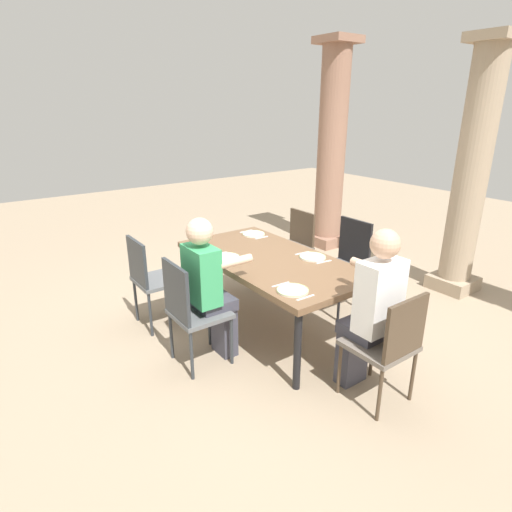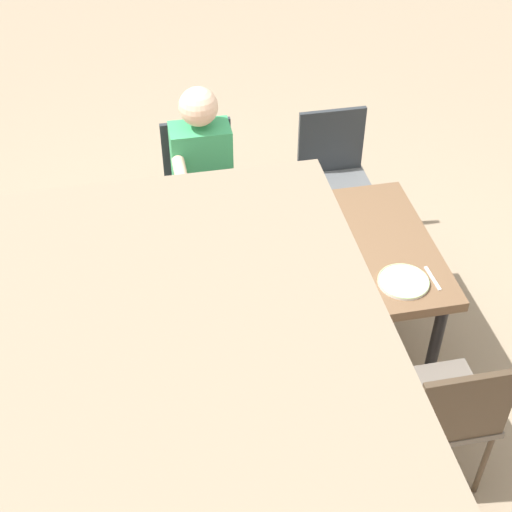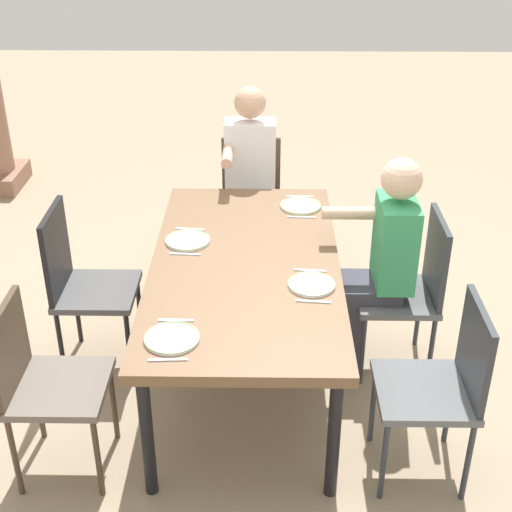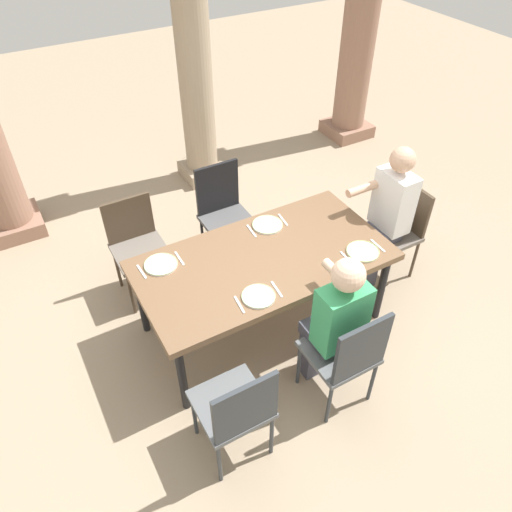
% 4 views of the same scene
% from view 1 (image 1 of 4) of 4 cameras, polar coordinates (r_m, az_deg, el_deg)
% --- Properties ---
extents(ground_plane, '(16.00, 16.00, 0.00)m').
position_cam_1_polar(ground_plane, '(4.31, 1.88, -9.56)').
color(ground_plane, gray).
extents(dining_table, '(1.94, 1.00, 0.74)m').
position_cam_1_polar(dining_table, '(4.02, 1.99, -1.05)').
color(dining_table, brown).
rests_on(dining_table, ground).
extents(chair_west_north, '(0.44, 0.44, 0.90)m').
position_cam_1_polar(chair_west_north, '(5.14, 5.16, 1.87)').
color(chair_west_north, '#6A6158').
rests_on(chair_west_north, ground).
extents(chair_west_south, '(0.44, 0.44, 0.93)m').
position_cam_1_polar(chair_west_south, '(4.24, -14.05, -2.59)').
color(chair_west_south, '#5B5E61').
rests_on(chair_west_south, ground).
extents(chair_mid_north, '(0.44, 0.44, 0.98)m').
position_cam_1_polar(chair_mid_north, '(4.58, 12.11, -0.48)').
color(chair_mid_north, '#4F4F50').
rests_on(chair_mid_north, ground).
extents(chair_mid_south, '(0.44, 0.44, 0.95)m').
position_cam_1_polar(chair_mid_south, '(3.53, -8.87, -6.90)').
color(chair_mid_south, '#5B5E61').
rests_on(chair_mid_south, ground).
extents(chair_head_east, '(0.44, 0.44, 0.90)m').
position_cam_1_polar(chair_head_east, '(3.22, 17.51, -11.01)').
color(chair_head_east, '#6A6158').
rests_on(chair_head_east, ground).
extents(diner_woman_green, '(0.35, 0.50, 1.28)m').
position_cam_1_polar(diner_woman_green, '(3.54, -6.36, -3.97)').
color(diner_woman_green, '#3F3F4C').
rests_on(diner_woman_green, ground).
extents(diner_man_white, '(0.49, 0.35, 1.33)m').
position_cam_1_polar(diner_man_white, '(3.22, 15.33, -6.76)').
color(diner_man_white, '#3F3F4C').
rests_on(diner_man_white, ground).
extents(stone_column_near, '(0.54, 0.54, 2.99)m').
position_cam_1_polar(stone_column_near, '(6.57, 10.18, 13.98)').
color(stone_column_near, '#936B56').
rests_on(stone_column_near, ground).
extents(stone_column_centre, '(0.47, 0.47, 2.80)m').
position_cam_1_polar(stone_column_centre, '(5.32, 27.09, 9.74)').
color(stone_column_centre, tan).
rests_on(stone_column_centre, ground).
extents(plate_0, '(0.25, 0.25, 0.02)m').
position_cam_1_polar(plate_0, '(4.71, -0.32, 3.02)').
color(plate_0, white).
rests_on(plate_0, dining_table).
extents(fork_0, '(0.02, 0.17, 0.01)m').
position_cam_1_polar(fork_0, '(4.83, -1.36, 3.37)').
color(fork_0, silver).
rests_on(fork_0, dining_table).
extents(spoon_0, '(0.02, 0.17, 0.01)m').
position_cam_1_polar(spoon_0, '(4.59, 0.76, 2.50)').
color(spoon_0, silver).
rests_on(spoon_0, dining_table).
extents(plate_1, '(0.24, 0.24, 0.02)m').
position_cam_1_polar(plate_1, '(4.00, -3.94, -0.16)').
color(plate_1, white).
rests_on(plate_1, dining_table).
extents(fork_1, '(0.03, 0.17, 0.01)m').
position_cam_1_polar(fork_1, '(4.12, -5.05, 0.35)').
color(fork_1, silver).
rests_on(fork_1, dining_table).
extents(spoon_1, '(0.03, 0.17, 0.01)m').
position_cam_1_polar(spoon_1, '(3.88, -2.77, -0.86)').
color(spoon_1, silver).
rests_on(spoon_1, dining_table).
extents(plate_2, '(0.25, 0.25, 0.02)m').
position_cam_1_polar(plate_2, '(4.03, 7.67, -0.11)').
color(plate_2, white).
rests_on(plate_2, dining_table).
extents(fork_2, '(0.03, 0.17, 0.01)m').
position_cam_1_polar(fork_2, '(4.14, 6.26, 0.39)').
color(fork_2, silver).
rests_on(fork_2, dining_table).
extents(spoon_2, '(0.03, 0.17, 0.01)m').
position_cam_1_polar(spoon_2, '(3.94, 9.16, -0.79)').
color(spoon_2, silver).
rests_on(spoon_2, dining_table).
extents(plate_3, '(0.25, 0.25, 0.02)m').
position_cam_1_polar(plate_3, '(3.31, 4.98, -4.62)').
color(plate_3, silver).
rests_on(plate_3, dining_table).
extents(fork_3, '(0.02, 0.17, 0.01)m').
position_cam_1_polar(fork_3, '(3.41, 3.34, -3.87)').
color(fork_3, silver).
rests_on(fork_3, dining_table).
extents(spoon_3, '(0.02, 0.17, 0.01)m').
position_cam_1_polar(spoon_3, '(3.21, 6.72, -5.60)').
color(spoon_3, silver).
rests_on(spoon_3, dining_table).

